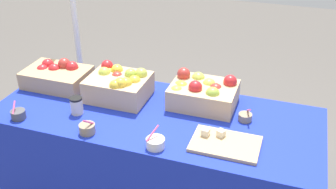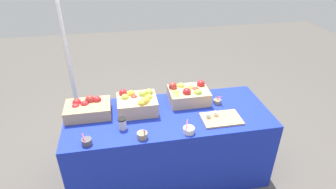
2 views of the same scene
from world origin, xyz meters
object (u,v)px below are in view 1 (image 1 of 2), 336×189
Objects in this scene: cutting_board_front at (225,143)px; coffee_cup at (77,105)px; sample_bowl_mid at (245,117)px; apple_crate_right at (202,93)px; sample_bowl_far at (87,129)px; apple_crate_middle at (119,85)px; tent_pole at (74,8)px; sample_bowl_extra at (18,114)px; sample_bowl_near at (155,143)px; apple_crate_left at (57,75)px.

coffee_cup is (-0.88, 0.03, 0.04)m from cutting_board_front.
sample_bowl_mid is at bearing 14.33° from coffee_cup.
apple_crate_right is 3.67× the size of sample_bowl_far.
sample_bowl_mid is at bearing -1.07° from apple_crate_middle.
cutting_board_front is 3.48× the size of sample_bowl_mid.
cutting_board_front is 0.17× the size of tent_pole.
sample_bowl_extra is at bearing -78.41° from tent_pole.
sample_bowl_mid is (0.39, 0.40, -0.00)m from sample_bowl_near.
tent_pole is at bearing 135.15° from sample_bowl_near.
tent_pole is (-0.65, 0.63, 0.24)m from apple_crate_middle.
sample_bowl_near is at bearing -134.42° from sample_bowl_mid.
apple_crate_right reaches higher than sample_bowl_far.
sample_bowl_near is at bearing -0.23° from sample_bowl_far.
tent_pole is (-1.38, 0.91, 0.31)m from cutting_board_front.
tent_pole is at bearing 146.61° from cutting_board_front.
sample_bowl_far is 0.22m from coffee_cup.
apple_crate_middle reaches higher than apple_crate_left.
apple_crate_middle is 1.03× the size of cutting_board_front.
coffee_cup reaches higher than sample_bowl_extra.
apple_crate_left is 0.96m from sample_bowl_near.
sample_bowl_near reaches higher than sample_bowl_extra.
coffee_cup is at bearing 178.17° from cutting_board_front.
apple_crate_right is 0.74m from coffee_cup.
apple_crate_right is 0.30m from sample_bowl_mid.
tent_pole reaches higher than sample_bowl_extra.
sample_bowl_far is 1.26m from tent_pole.
apple_crate_right is at bearing 44.20° from sample_bowl_far.
apple_crate_left is at bearing 165.46° from cutting_board_front.
sample_bowl_far is at bearing -0.28° from sample_bowl_extra.
coffee_cup is (-0.66, -0.33, -0.03)m from apple_crate_right.
cutting_board_front is at bearing 6.34° from sample_bowl_extra.
sample_bowl_near reaches higher than cutting_board_front.
sample_bowl_mid is (0.28, -0.09, -0.06)m from apple_crate_right.
apple_crate_left is at bearing 91.72° from sample_bowl_extra.
apple_crate_right is at bearing 76.87° from sample_bowl_near.
sample_bowl_near is 1.07× the size of sample_bowl_extra.
apple_crate_left is at bearing 178.25° from sample_bowl_mid.
apple_crate_right reaches higher than cutting_board_front.
apple_crate_left is 0.63m from sample_bowl_far.
sample_bowl_far is at bearing -169.68° from cutting_board_front.
cutting_board_front is 3.40× the size of coffee_cup.
apple_crate_left is 1.24m from sample_bowl_mid.
tent_pole is (-0.21, 1.04, 0.30)m from sample_bowl_extra.
sample_bowl_far is at bearing -43.81° from apple_crate_left.
coffee_cup is 0.05× the size of tent_pole.
sample_bowl_far is at bearing -57.78° from tent_pole.
sample_bowl_far is 0.05× the size of tent_pole.
sample_bowl_mid is (1.24, -0.04, -0.04)m from apple_crate_left.
sample_bowl_extra is at bearing -136.99° from apple_crate_middle.
coffee_cup is at bearing 134.00° from sample_bowl_far.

